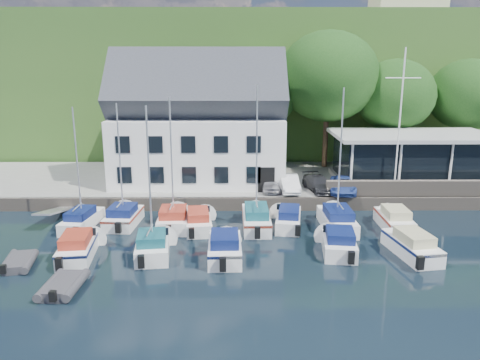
{
  "coord_description": "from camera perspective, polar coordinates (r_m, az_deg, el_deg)",
  "views": [
    {
      "loc": [
        -3.82,
        -22.75,
        10.92
      ],
      "look_at": [
        -3.58,
        9.0,
        2.88
      ],
      "focal_mm": 35.0,
      "sensor_mm": 36.0,
      "label": 1
    }
  ],
  "objects": [
    {
      "name": "boat_r1_6",
      "position": [
        31.21,
        12.1,
        2.21
      ],
      "size": [
        2.21,
        6.77,
        9.2
      ],
      "primitive_type": null,
      "rotation": [
        0.0,
        0.0,
        0.02
      ],
      "color": "white",
      "rests_on": "ground"
    },
    {
      "name": "boat_r1_4",
      "position": [
        30.71,
        2.05,
        2.57
      ],
      "size": [
        2.02,
        6.9,
        9.46
      ],
      "primitive_type": null,
      "rotation": [
        0.0,
        0.0,
        0.01
      ],
      "color": "white",
      "rests_on": "ground"
    },
    {
      "name": "tree_1",
      "position": [
        46.42,
        -9.55,
        7.65
      ],
      "size": [
        6.98,
        6.98,
        9.53
      ],
      "primitive_type": null,
      "color": "#11330F",
      "rests_on": "quay"
    },
    {
      "name": "gangway",
      "position": [
        35.89,
        -21.17,
        -4.5
      ],
      "size": [
        1.2,
        6.0,
        1.4
      ],
      "primitive_type": null,
      "color": "silver",
      "rests_on": "ground"
    },
    {
      "name": "boat_r2_2",
      "position": [
        26.9,
        -1.86,
        -7.94
      ],
      "size": [
        2.16,
        5.75,
        1.57
      ],
      "primitive_type": null,
      "rotation": [
        0.0,
        0.0,
        0.02
      ],
      "color": "white",
      "rests_on": "ground"
    },
    {
      "name": "club_pavilion",
      "position": [
        42.23,
        20.14,
        2.6
      ],
      "size": [
        13.2,
        7.2,
        4.1
      ],
      "primitive_type": null,
      "color": "black",
      "rests_on": "quay"
    },
    {
      "name": "car_blue",
      "position": [
        37.32,
        12.44,
        -0.53
      ],
      "size": [
        2.16,
        3.95,
        1.28
      ],
      "primitive_type": "imported",
      "rotation": [
        0.0,
        0.0,
        -0.19
      ],
      "color": "#324E9A",
      "rests_on": "quay"
    },
    {
      "name": "boat_r1_1",
      "position": [
        32.23,
        -14.41,
        1.99
      ],
      "size": [
        2.46,
        5.54,
        8.69
      ],
      "primitive_type": null,
      "rotation": [
        0.0,
        0.0,
        -0.07
      ],
      "color": "white",
      "rests_on": "ground"
    },
    {
      "name": "quay_face",
      "position": [
        35.53,
        5.76,
        -2.91
      ],
      "size": [
        60.0,
        0.3,
        1.0
      ],
      "primitive_type": "cube",
      "color": "#6D6257",
      "rests_on": "ground"
    },
    {
      "name": "field_patch",
      "position": [
        93.65,
        7.14,
        17.31
      ],
      "size": [
        50.0,
        30.0,
        0.3
      ],
      "primitive_type": "cube",
      "color": "#5D6633",
      "rests_on": "hillside"
    },
    {
      "name": "hillside",
      "position": [
        84.89,
        2.19,
        12.23
      ],
      "size": [
        160.0,
        75.0,
        16.0
      ],
      "primitive_type": "cube",
      "color": "#315A21",
      "rests_on": "ground"
    },
    {
      "name": "car_white",
      "position": [
        36.99,
        6.01,
        -0.39
      ],
      "size": [
        1.46,
        3.95,
        1.29
      ],
      "primitive_type": "imported",
      "rotation": [
        0.0,
        0.0,
        0.02
      ],
      "color": "silver",
      "rests_on": "quay"
    },
    {
      "name": "boat_r1_5",
      "position": [
        32.06,
        5.95,
        -4.46
      ],
      "size": [
        2.6,
        6.11,
        1.39
      ],
      "primitive_type": null,
      "rotation": [
        0.0,
        0.0,
        -0.15
      ],
      "color": "white",
      "rests_on": "ground"
    },
    {
      "name": "tree_5",
      "position": [
        50.44,
        25.85,
        7.35
      ],
      "size": [
        7.5,
        7.5,
        10.25
      ],
      "primitive_type": null,
      "color": "#11330F",
      "rests_on": "quay"
    },
    {
      "name": "boat_r1_7",
      "position": [
        33.23,
        18.29,
        -4.36
      ],
      "size": [
        1.92,
        5.68,
        1.49
      ],
      "primitive_type": null,
      "rotation": [
        0.0,
        0.0,
        -0.01
      ],
      "color": "white",
      "rests_on": "ground"
    },
    {
      "name": "dinghy_0",
      "position": [
        28.73,
        -25.34,
        -8.88
      ],
      "size": [
        2.15,
        3.04,
        0.65
      ],
      "primitive_type": null,
      "rotation": [
        0.0,
        0.0,
        0.19
      ],
      "color": "#36353A",
      "rests_on": "ground"
    },
    {
      "name": "dinghy_1",
      "position": [
        25.02,
        -20.76,
        -11.76
      ],
      "size": [
        1.92,
        3.09,
        0.71
      ],
      "primitive_type": null,
      "rotation": [
        0.0,
        0.0,
        -0.03
      ],
      "color": "#36353A",
      "rests_on": "ground"
    },
    {
      "name": "quay",
      "position": [
        41.75,
        4.83,
        -0.29
      ],
      "size": [
        60.0,
        13.0,
        1.0
      ],
      "primitive_type": "cube",
      "color": "gray",
      "rests_on": "ground"
    },
    {
      "name": "car_silver",
      "position": [
        37.01,
        3.72,
        -0.44
      ],
      "size": [
        1.39,
        3.38,
        1.15
      ],
      "primitive_type": "imported",
      "rotation": [
        0.0,
        0.0,
        -0.01
      ],
      "color": "#ACACB1",
      "rests_on": "quay"
    },
    {
      "name": "tree_4",
      "position": [
        47.09,
        18.18,
        7.66
      ],
      "size": [
        7.49,
        7.49,
        10.24
      ],
      "primitive_type": null,
      "color": "#11330F",
      "rests_on": "quay"
    },
    {
      "name": "tree_2",
      "position": [
        45.32,
        2.2,
        8.66
      ],
      "size": [
        8.1,
        8.1,
        11.08
      ],
      "primitive_type": null,
      "color": "#11330F",
      "rests_on": "quay"
    },
    {
      "name": "boat_r2_4",
      "position": [
        29.02,
        20.21,
        -7.2
      ],
      "size": [
        2.87,
        6.43,
        1.52
      ],
      "primitive_type": null,
      "rotation": [
        0.0,
        0.0,
        0.17
      ],
      "color": "white",
      "rests_on": "ground"
    },
    {
      "name": "ground",
      "position": [
        25.52,
        8.37,
        -11.28
      ],
      "size": [
        180.0,
        180.0,
        0.0
      ],
      "primitive_type": "plane",
      "color": "black",
      "rests_on": "ground"
    },
    {
      "name": "boat_r1_3",
      "position": [
        31.62,
        -5.09,
        -4.73
      ],
      "size": [
        2.44,
        6.11,
        1.37
      ],
      "primitive_type": null,
      "rotation": [
        0.0,
        0.0,
        0.11
      ],
      "color": "white",
      "rests_on": "ground"
    },
    {
      "name": "tree_3",
      "position": [
        45.45,
        10.57,
        9.54
      ],
      "size": [
        9.37,
        9.37,
        12.81
      ],
      "primitive_type": null,
      "color": "#11330F",
      "rests_on": "quay"
    },
    {
      "name": "seawall",
      "position": [
        38.77,
        23.66,
        -0.92
      ],
      "size": [
        18.0,
        0.5,
        1.2
      ],
      "primitive_type": "cube",
      "color": "#6D6257",
      "rests_on": "quay"
    },
    {
      "name": "harbor_building",
      "position": [
        39.77,
        -5.05,
        6.11
      ],
      "size": [
        14.4,
        8.2,
        8.7
      ],
      "primitive_type": null,
      "color": "white",
      "rests_on": "quay"
    },
    {
      "name": "boat_r1_2",
      "position": [
        30.93,
        -8.33,
        2.06
      ],
      "size": [
        2.37,
        5.42,
        8.97
      ],
      "primitive_type": null,
      "rotation": [
        0.0,
        0.0,
        0.04
      ],
      "color": "white",
      "rests_on": "ground"
    },
    {
      "name": "boat_r2_0",
      "position": [
        28.64,
        -19.16,
        -7.44
      ],
      "size": [
        2.57,
        6.15,
        1.48
      ],
      "primitive_type": null,
      "rotation": [
        0.0,
        0.0,
        0.12
      ],
      "color": "white",
      "rests_on": "ground"
    },
    {
      "name": "boat_r2_1",
      "position": [
        26.53,
        -10.98,
        -0.11
      ],
      "size": [
        2.69,
        5.65,
        8.95
      ],
      "primitive_type": null,
      "rotation": [
        0.0,
        0.0,
        0.12
      ],
      "color": "white",
      "rests_on": "ground"
    },
    {
      "name": "boat_r2_3",
      "position": [
        28.29,
        11.97,
        -7.23
      ],
      "size": [
        2.63,
        5.61,
        1.46
      ],
      "primitive_type": null,
      "rotation": [
        0.0,
        0.0,
        -0.12
      ],
      "color": "white",
      "rests_on": "ground"
    },
    {
      "name": "car_dgrey",
      "position": [
        37.47,
        9.54,
        -0.41
      ],
      "size": [
        2.43,
        4.29,
        1.17
      ],
      "primitive_type": "imported",
      "rotation": [
        0.0,
        0.0,
        0.2
      ],
      "color": "#28282C",
      "rests_on": "quay"
    },
    {
      "name": "boat_r1_0",
      "position": [
        32.57,
        -19.19,
        1.4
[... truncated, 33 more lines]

